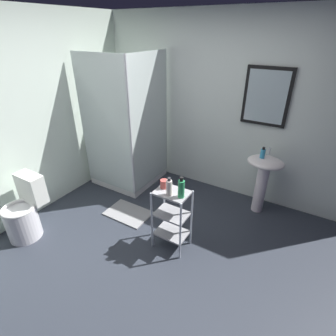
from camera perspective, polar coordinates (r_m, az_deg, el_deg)
The scene contains 13 objects.
ground_plane at distance 3.07m, azimuth -4.43°, elevation -19.30°, with size 4.20×4.20×0.02m, color #2C313B.
wall_back at distance 3.85m, azimuth 11.33°, elevation 12.72°, with size 4.20×0.14×2.50m.
wall_left at distance 3.66m, azimuth -30.02°, elevation 8.61°, with size 0.10×4.20×2.50m, color white.
shower_stall at distance 4.15m, azimuth -8.50°, elevation 2.47°, with size 0.92×0.92×2.00m.
pedestal_sink at distance 3.61m, azimuth 20.19°, elevation -1.17°, with size 0.46×0.37×0.81m.
sink_faucet at distance 3.60m, azimuth 21.35°, elevation 3.53°, with size 0.03×0.03×0.10m, color silver.
toilet at distance 3.57m, azimuth -28.92°, elevation -8.64°, with size 0.37×0.49×0.76m.
storage_cart at distance 2.91m, azimuth 0.84°, elevation -10.26°, with size 0.38×0.28×0.74m.
hand_soap_bottle at distance 3.47m, azimuth 20.07°, elevation 3.06°, with size 0.06×0.06×0.14m.
lotion_bottle_white at distance 2.64m, azimuth 0.25°, elevation -4.29°, with size 0.06×0.06×0.20m.
body_wash_bottle_green at distance 2.61m, azimuth 2.92°, elevation -4.51°, with size 0.07×0.07×0.23m.
rinse_cup at distance 2.78m, azimuth -0.80°, elevation -3.54°, with size 0.08×0.08×0.09m, color #B24742.
bath_mat at distance 3.67m, azimuth -8.72°, elevation -9.77°, with size 0.60×0.40×0.02m, color gray.
Camera 1 is at (1.25, -1.65, 2.25)m, focal length 27.80 mm.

